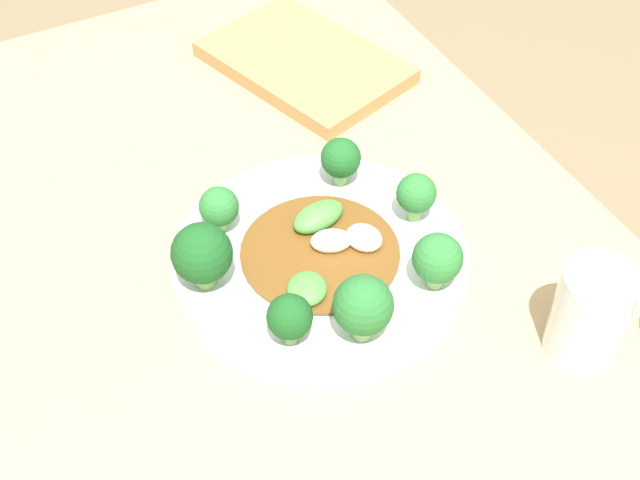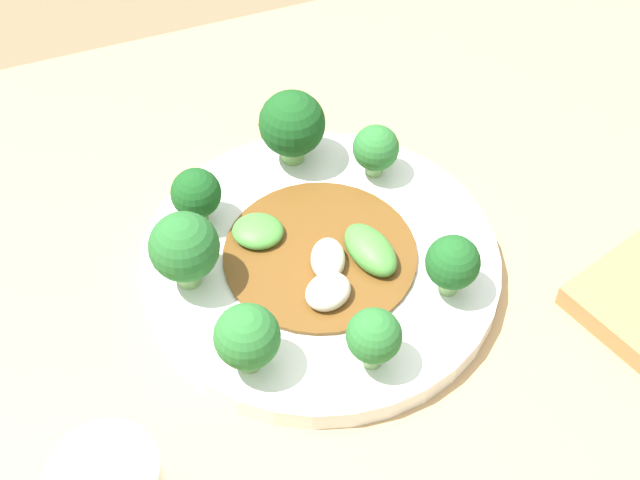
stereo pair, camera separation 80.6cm
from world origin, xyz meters
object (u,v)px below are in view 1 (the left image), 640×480
Objects in this scene: broccoli_north at (416,194)px; drinking_glass at (590,313)px; plate at (320,260)px; broccoli_southwest at (219,207)px; cutting_board at (304,62)px; broccoli_southeast at (290,318)px; broccoli_northeast at (438,259)px; broccoli_east at (363,306)px; broccoli_south at (202,254)px; broccoli_northwest at (341,159)px; stirfry_center at (324,246)px.

drinking_glass is (0.20, 0.06, -0.00)m from broccoli_north.
plate is 0.11m from broccoli_southwest.
cutting_board is at bearing 155.81° from plate.
cutting_board is (-0.39, 0.21, -0.04)m from broccoli_southeast.
plate is 5.86× the size of broccoli_southwest.
broccoli_east is (0.02, -0.09, 0.01)m from broccoli_northeast.
broccoli_north is 0.77× the size of broccoli_south.
broccoli_east reaches higher than broccoli_northwest.
broccoli_southeast is at bearing -40.49° from broccoli_northwest.
broccoli_east is at bearing -117.39° from drinking_glass.
drinking_glass is at bearing 40.00° from plate.
broccoli_south is 0.45× the size of stirfry_center.
broccoli_southeast is (0.08, -0.07, 0.04)m from plate.
broccoli_southeast is 0.19× the size of cutting_board.
broccoli_northwest is at bearing -17.40° from cutting_board.
broccoli_northwest and broccoli_north have the same top height.
broccoli_south is at bearing -94.26° from broccoli_north.
drinking_glass is (0.28, 0.10, -0.00)m from broccoli_northwest.
plate is at bearing -137.08° from broccoli_northeast.
plate is 0.26m from drinking_glass.
plate is 0.12m from broccoli_northwest.
broccoli_northeast is at bearing -142.36° from drinking_glass.
broccoli_northwest is 0.56× the size of drinking_glass.
broccoli_south reaches higher than stirfry_center.
plate is at bearing 42.63° from broccoli_southwest.
broccoli_northeast is 0.22m from broccoli_southwest.
broccoli_northwest is 0.11m from stirfry_center.
broccoli_northwest is 0.09m from broccoli_north.
broccoli_north reaches higher than stirfry_center.
broccoli_south reaches higher than broccoli_east.
broccoli_south is (0.07, -0.18, 0.01)m from broccoli_northwest.
broccoli_southeast is 0.12m from stirfry_center.
stirfry_center is (-0.00, 0.01, 0.02)m from plate.
broccoli_northeast is at bearing 40.13° from stirfry_center.
stirfry_center reaches higher than plate.
stirfry_center is at bearing -90.77° from broccoli_north.
plate is at bearing -89.78° from broccoli_north.
broccoli_northeast reaches higher than broccoli_southeast.
broccoli_east is 0.45m from cutting_board.
drinking_glass is (0.22, 0.28, -0.01)m from broccoli_south.
broccoli_northeast is 1.13× the size of broccoli_southeast.
broccoli_south reaches higher than broccoli_southwest.
drinking_glass reaches higher than broccoli_southeast.
cutting_board is (-0.23, 0.21, -0.04)m from broccoli_southwest.
cutting_board is at bearing 174.60° from broccoli_north.
broccoli_north is 1.02× the size of broccoli_southeast.
broccoli_north is (0.08, 0.18, 0.00)m from broccoli_southwest.
drinking_glass is (0.20, 0.17, 0.04)m from plate.
broccoli_south reaches higher than broccoli_northwest.
broccoli_southwest reaches higher than plate.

